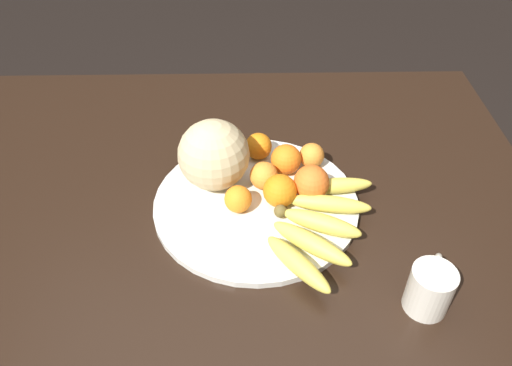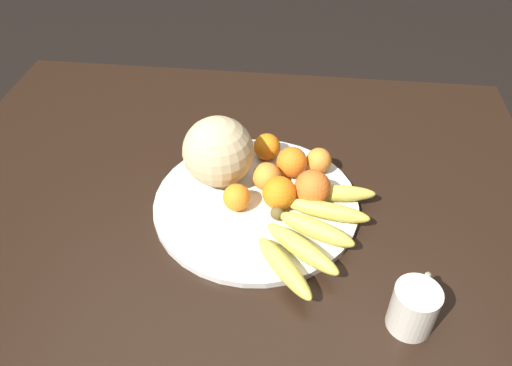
{
  "view_description": "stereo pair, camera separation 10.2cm",
  "coord_description": "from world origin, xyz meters",
  "px_view_note": "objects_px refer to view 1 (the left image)",
  "views": [
    {
      "loc": [
        0.04,
        -0.78,
        1.47
      ],
      "look_at": [
        0.06,
        -0.01,
        0.79
      ],
      "focal_mm": 35.0,
      "sensor_mm": 36.0,
      "label": 1
    },
    {
      "loc": [
        0.14,
        -0.77,
        1.47
      ],
      "look_at": [
        0.06,
        -0.01,
        0.79
      ],
      "focal_mm": 35.0,
      "sensor_mm": 36.0,
      "label": 2
    }
  ],
  "objects_px": {
    "orange_front_right": "(280,191)",
    "orange_back_left": "(258,146)",
    "ceramic_mug": "(430,288)",
    "kitchen_table": "(230,229)",
    "orange_side_extra": "(264,176)",
    "banana_bunch": "(318,223)",
    "fruit_bowl": "(256,203)",
    "orange_back_right": "(312,184)",
    "orange_front_left": "(312,155)",
    "orange_top_small": "(238,199)",
    "melon": "(214,155)",
    "orange_mid_center": "(286,159)"
  },
  "relations": [
    {
      "from": "melon",
      "to": "orange_side_extra",
      "type": "distance_m",
      "value": 0.12
    },
    {
      "from": "fruit_bowl",
      "to": "orange_front_right",
      "type": "distance_m",
      "value": 0.07
    },
    {
      "from": "banana_bunch",
      "to": "orange_mid_center",
      "type": "relative_size",
      "value": 4.53
    },
    {
      "from": "orange_top_small",
      "to": "fruit_bowl",
      "type": "bearing_deg",
      "value": 33.5
    },
    {
      "from": "kitchen_table",
      "to": "fruit_bowl",
      "type": "distance_m",
      "value": 0.11
    },
    {
      "from": "melon",
      "to": "banana_bunch",
      "type": "bearing_deg",
      "value": -35.36
    },
    {
      "from": "orange_back_right",
      "to": "orange_side_extra",
      "type": "bearing_deg",
      "value": 159.72
    },
    {
      "from": "fruit_bowl",
      "to": "orange_back_right",
      "type": "xyz_separation_m",
      "value": [
        0.12,
        0.01,
        0.04
      ]
    },
    {
      "from": "fruit_bowl",
      "to": "orange_back_right",
      "type": "bearing_deg",
      "value": 4.34
    },
    {
      "from": "banana_bunch",
      "to": "melon",
      "type": "bearing_deg",
      "value": 168.58
    },
    {
      "from": "orange_front_left",
      "to": "ceramic_mug",
      "type": "relative_size",
      "value": 0.53
    },
    {
      "from": "kitchen_table",
      "to": "orange_side_extra",
      "type": "xyz_separation_m",
      "value": [
        0.08,
        0.03,
        0.13
      ]
    },
    {
      "from": "orange_front_left",
      "to": "orange_back_left",
      "type": "relative_size",
      "value": 0.92
    },
    {
      "from": "kitchen_table",
      "to": "orange_back_left",
      "type": "distance_m",
      "value": 0.2
    },
    {
      "from": "orange_top_small",
      "to": "ceramic_mug",
      "type": "height_order",
      "value": "ceramic_mug"
    },
    {
      "from": "kitchen_table",
      "to": "orange_top_small",
      "type": "xyz_separation_m",
      "value": [
        0.02,
        -0.04,
        0.13
      ]
    },
    {
      "from": "fruit_bowl",
      "to": "banana_bunch",
      "type": "height_order",
      "value": "banana_bunch"
    },
    {
      "from": "banana_bunch",
      "to": "ceramic_mug",
      "type": "xyz_separation_m",
      "value": [
        0.17,
        -0.17,
        0.01
      ]
    },
    {
      "from": "orange_back_right",
      "to": "ceramic_mug",
      "type": "xyz_separation_m",
      "value": [
        0.18,
        -0.26,
        -0.01
      ]
    },
    {
      "from": "melon",
      "to": "orange_top_small",
      "type": "bearing_deg",
      "value": -59.32
    },
    {
      "from": "banana_bunch",
      "to": "orange_front_left",
      "type": "distance_m",
      "value": 0.2
    },
    {
      "from": "fruit_bowl",
      "to": "orange_front_left",
      "type": "relative_size",
      "value": 7.6
    },
    {
      "from": "fruit_bowl",
      "to": "melon",
      "type": "height_order",
      "value": "melon"
    },
    {
      "from": "orange_front_right",
      "to": "orange_back_left",
      "type": "distance_m",
      "value": 0.16
    },
    {
      "from": "melon",
      "to": "orange_back_left",
      "type": "relative_size",
      "value": 2.47
    },
    {
      "from": "fruit_bowl",
      "to": "orange_back_left",
      "type": "relative_size",
      "value": 7.0
    },
    {
      "from": "banana_bunch",
      "to": "orange_back_left",
      "type": "relative_size",
      "value": 4.99
    },
    {
      "from": "orange_front_right",
      "to": "orange_mid_center",
      "type": "xyz_separation_m",
      "value": [
        0.02,
        0.1,
        -0.0
      ]
    },
    {
      "from": "orange_front_left",
      "to": "orange_top_small",
      "type": "xyz_separation_m",
      "value": [
        -0.17,
        -0.14,
        0.0
      ]
    },
    {
      "from": "fruit_bowl",
      "to": "orange_front_left",
      "type": "bearing_deg",
      "value": 41.94
    },
    {
      "from": "orange_front_left",
      "to": "orange_back_right",
      "type": "xyz_separation_m",
      "value": [
        -0.01,
        -0.11,
        0.01
      ]
    },
    {
      "from": "orange_front_left",
      "to": "ceramic_mug",
      "type": "distance_m",
      "value": 0.4
    },
    {
      "from": "orange_back_right",
      "to": "banana_bunch",
      "type": "bearing_deg",
      "value": -87.07
    },
    {
      "from": "orange_back_left",
      "to": "orange_side_extra",
      "type": "height_order",
      "value": "same"
    },
    {
      "from": "orange_front_left",
      "to": "ceramic_mug",
      "type": "bearing_deg",
      "value": -66.1
    },
    {
      "from": "ceramic_mug",
      "to": "orange_back_left",
      "type": "bearing_deg",
      "value": 125.09
    },
    {
      "from": "banana_bunch",
      "to": "ceramic_mug",
      "type": "height_order",
      "value": "ceramic_mug"
    },
    {
      "from": "banana_bunch",
      "to": "orange_top_small",
      "type": "distance_m",
      "value": 0.17
    },
    {
      "from": "kitchen_table",
      "to": "orange_side_extra",
      "type": "bearing_deg",
      "value": 23.34
    },
    {
      "from": "orange_back_right",
      "to": "orange_top_small",
      "type": "xyz_separation_m",
      "value": [
        -0.15,
        -0.03,
        -0.01
      ]
    },
    {
      "from": "orange_front_right",
      "to": "orange_back_left",
      "type": "xyz_separation_m",
      "value": [
        -0.04,
        0.16,
        -0.0
      ]
    },
    {
      "from": "orange_front_right",
      "to": "orange_back_right",
      "type": "bearing_deg",
      "value": 14.4
    },
    {
      "from": "orange_front_left",
      "to": "orange_side_extra",
      "type": "distance_m",
      "value": 0.13
    },
    {
      "from": "orange_back_left",
      "to": "orange_back_right",
      "type": "relative_size",
      "value": 0.82
    },
    {
      "from": "kitchen_table",
      "to": "ceramic_mug",
      "type": "relative_size",
      "value": 12.86
    },
    {
      "from": "melon",
      "to": "orange_front_left",
      "type": "height_order",
      "value": "melon"
    },
    {
      "from": "banana_bunch",
      "to": "orange_back_right",
      "type": "relative_size",
      "value": 4.08
    },
    {
      "from": "orange_top_small",
      "to": "orange_side_extra",
      "type": "xyz_separation_m",
      "value": [
        0.05,
        0.07,
        0.0
      ]
    },
    {
      "from": "melon",
      "to": "banana_bunch",
      "type": "xyz_separation_m",
      "value": [
        0.21,
        -0.15,
        -0.06
      ]
    },
    {
      "from": "orange_front_left",
      "to": "orange_side_extra",
      "type": "height_order",
      "value": "orange_side_extra"
    }
  ]
}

